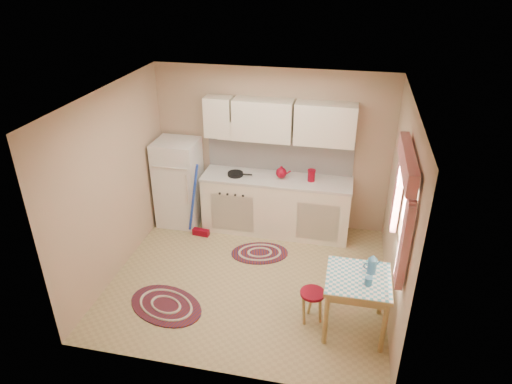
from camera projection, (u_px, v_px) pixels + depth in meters
room_shell at (265, 165)px, 5.63m from camera, size 3.64×3.60×2.52m
fridge at (179, 183)px, 7.22m from camera, size 0.65×0.60×1.40m
broom at (199, 201)px, 6.88m from camera, size 0.29×0.15×1.20m
base_cabinets at (276, 206)px, 7.09m from camera, size 2.25×0.60×0.88m
countertop at (277, 179)px, 6.88m from camera, size 2.27×0.62×0.04m
frying_pan at (235, 174)px, 6.93m from camera, size 0.25×0.25×0.05m
red_kettle at (281, 173)px, 6.81m from camera, size 0.21×0.20×0.18m
red_canister at (311, 176)px, 6.74m from camera, size 0.14×0.14×0.16m
table at (355, 303)px, 5.21m from camera, size 0.72×0.72×0.72m
stool at (312, 306)px, 5.39m from camera, size 0.34×0.34×0.42m
coffee_pot at (372, 264)px, 5.06m from camera, size 0.15×0.13×0.25m
mug at (368, 281)px, 4.91m from camera, size 0.09×0.09×0.10m
rug_center at (260, 253)px, 6.70m from camera, size 0.95×0.75×0.02m
rug_left at (166, 305)px, 5.70m from camera, size 1.18×0.99×0.02m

